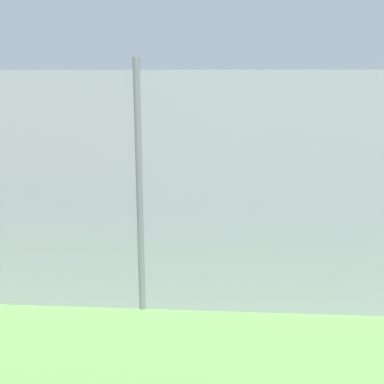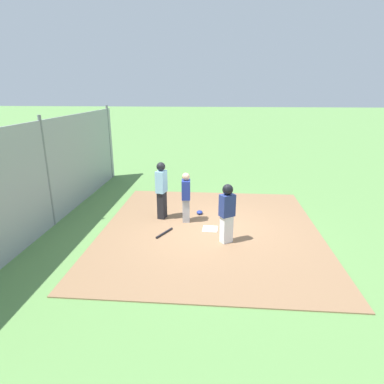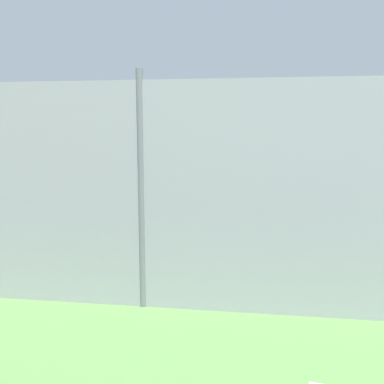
% 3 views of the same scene
% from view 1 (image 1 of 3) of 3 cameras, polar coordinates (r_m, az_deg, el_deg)
% --- Properties ---
extents(ground_plane, '(140.00, 140.00, 0.00)m').
position_cam_1_polar(ground_plane, '(11.44, -1.80, -2.31)').
color(ground_plane, '#5B8947').
extents(dirt_infield, '(7.20, 6.40, 0.03)m').
position_cam_1_polar(dirt_infield, '(11.44, -1.80, -2.23)').
color(dirt_infield, '#896647').
rests_on(dirt_infield, ground_plane).
extents(home_plate, '(0.46, 0.46, 0.02)m').
position_cam_1_polar(home_plate, '(11.43, -1.81, -2.11)').
color(home_plate, white).
rests_on(home_plate, dirt_infield).
extents(catcher, '(0.40, 0.29, 1.58)m').
position_cam_1_polar(catcher, '(10.55, -5.31, 1.02)').
color(catcher, '#9E9EA3').
rests_on(catcher, dirt_infield).
extents(umpire, '(0.43, 0.35, 1.85)m').
position_cam_1_polar(umpire, '(9.78, -7.25, 0.97)').
color(umpire, black).
rests_on(umpire, dirt_infield).
extents(runner, '(0.43, 0.46, 1.65)m').
position_cam_1_polar(runner, '(11.62, 2.34, 2.86)').
color(runner, silver).
rests_on(runner, dirt_infield).
extents(baseball_bat, '(0.71, 0.40, 0.06)m').
position_cam_1_polar(baseball_bat, '(10.14, -0.01, -4.07)').
color(baseball_bat, black).
rests_on(baseball_bat, dirt_infield).
extents(catcher_mask, '(0.24, 0.20, 0.12)m').
position_cam_1_polar(catcher_mask, '(11.23, -8.15, -2.28)').
color(catcher_mask, navy).
rests_on(catcher_mask, dirt_infield).
extents(backstop_fence, '(12.00, 0.10, 3.35)m').
position_cam_1_polar(backstop_fence, '(6.36, -6.14, -0.43)').
color(backstop_fence, '#93999E').
rests_on(backstop_fence, ground_plane).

